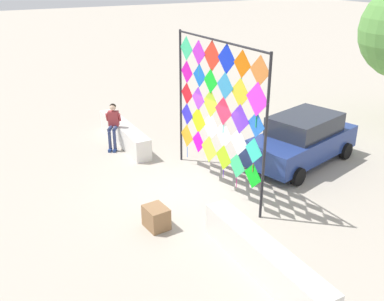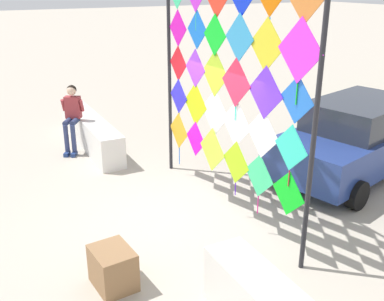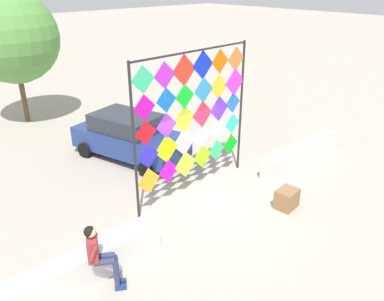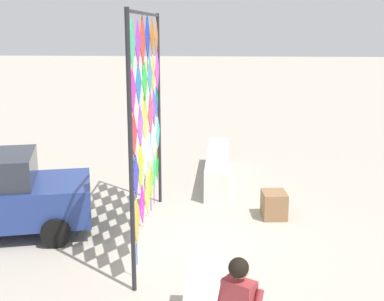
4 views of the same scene
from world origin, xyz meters
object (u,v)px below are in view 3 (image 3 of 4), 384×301
object	(u,v)px
seated_vendor	(100,253)
parked_car	(129,136)
cardboard_box_large	(287,199)
kite_display_rack	(194,114)
tree_palm_like	(11,36)

from	to	relation	value
seated_vendor	parked_car	world-z (taller)	parked_car
seated_vendor	cardboard_box_large	size ratio (longest dim) A/B	2.54
cardboard_box_large	kite_display_rack	bearing A→B (deg)	116.63
seated_vendor	tree_palm_like	size ratio (longest dim) A/B	0.29
cardboard_box_large	tree_palm_like	distance (m)	12.60
cardboard_box_large	tree_palm_like	world-z (taller)	tree_palm_like
parked_car	cardboard_box_large	bearing A→B (deg)	-76.95
kite_display_rack	cardboard_box_large	world-z (taller)	kite_display_rack
parked_car	tree_palm_like	world-z (taller)	tree_palm_like
parked_car	cardboard_box_large	world-z (taller)	parked_car
seated_vendor	cardboard_box_large	world-z (taller)	seated_vendor
kite_display_rack	cardboard_box_large	distance (m)	3.51
kite_display_rack	tree_palm_like	distance (m)	9.55
kite_display_rack	parked_car	xyz separation A→B (m)	(-0.09, 3.27, -1.64)
kite_display_rack	tree_palm_like	xyz separation A→B (m)	(-1.46, 9.35, 1.26)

